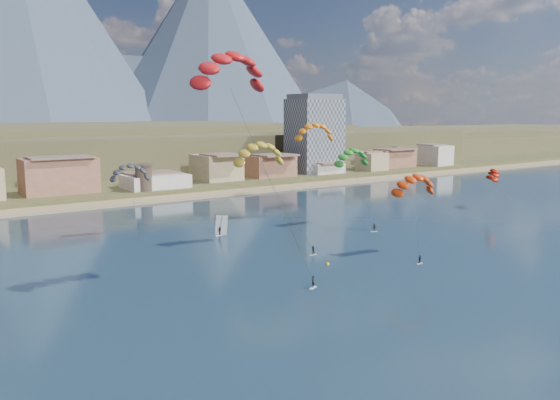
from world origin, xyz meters
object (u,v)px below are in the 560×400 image
watchtower (144,177)px  kitesurfer_orange (414,181)px  kitesurfer_yellow (260,150)px  kitesurfer_green (352,155)px  buoy (328,264)px  apartment_tower (314,134)px  windsurfer (221,229)px  kitesurfer_red (230,65)px

watchtower → kitesurfer_orange: 99.59m
kitesurfer_yellow → kitesurfer_green: 28.79m
kitesurfer_green → buoy: bearing=-138.5°
apartment_tower → windsurfer: 117.97m
kitesurfer_orange → windsurfer: (-22.27, 35.07, -12.50)m
kitesurfer_red → windsurfer: size_ratio=8.55×
kitesurfer_red → kitesurfer_green: 55.59m
kitesurfer_red → kitesurfer_green: kitesurfer_red is taller
watchtower → kitesurfer_green: size_ratio=0.44×
buoy → watchtower: bearing=87.6°
apartment_tower → windsurfer: bearing=-138.7°
kitesurfer_yellow → windsurfer: bearing=106.6°
apartment_tower → buoy: 138.99m
buoy → kitesurfer_red: bearing=177.8°
kitesurfer_red → buoy: bearing=-2.2°
buoy → apartment_tower: bearing=52.5°
apartment_tower → kitesurfer_red: size_ratio=0.86×
kitesurfer_orange → kitesurfer_green: bearing=71.1°
apartment_tower → kitesurfer_yellow: size_ratio=1.34×
kitesurfer_red → kitesurfer_orange: 42.73m
windsurfer → kitesurfer_yellow: bearing=-73.4°
buoy → kitesurfer_green: bearing=41.5°
kitesurfer_orange → buoy: (-18.55, 2.92, -13.78)m
apartment_tower → kitesurfer_red: kitesurfer_red is taller
kitesurfer_orange → kitesurfer_yellow: bearing=128.2°
kitesurfer_red → kitesurfer_orange: size_ratio=2.23×
watchtower → windsurfer: bearing=-97.0°
watchtower → kitesurfer_green: bearing=-71.2°
watchtower → kitesurfer_green: 75.24m
watchtower → buoy: size_ratio=13.37×
kitesurfer_yellow → windsurfer: size_ratio=5.46×
kitesurfer_green → apartment_tower: bearing=56.5°
windsurfer → buoy: bearing=-83.4°
apartment_tower → kitesurfer_yellow: 122.06m
windsurfer → buoy: (3.72, -32.15, -1.28)m
watchtower → kitesurfer_orange: size_ratio=0.51×
apartment_tower → kitesurfer_green: 101.41m
watchtower → kitesurfer_red: (-23.11, -94.60, 27.37)m
kitesurfer_yellow → kitesurfer_green: kitesurfer_yellow is taller
kitesurfer_orange → watchtower: bearing=98.4°
kitesurfer_orange → kitesurfer_green: (9.47, 27.68, 2.81)m
kitesurfer_green → windsurfer: size_ratio=4.52×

